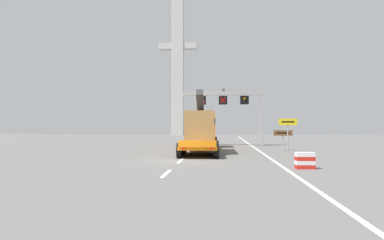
{
  "coord_description": "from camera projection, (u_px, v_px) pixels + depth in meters",
  "views": [
    {
      "loc": [
        2.68,
        -21.69,
        2.42
      ],
      "look_at": [
        -0.2,
        10.3,
        2.89
      ],
      "focal_mm": 30.04,
      "sensor_mm": 36.0,
      "label": 1
    }
  ],
  "objects": [
    {
      "name": "ground",
      "position": [
        181.0,
        160.0,
        21.8
      ],
      "size": [
        112.0,
        112.0,
        0.0
      ],
      "primitive_type": "plane",
      "color": "slate"
    },
    {
      "name": "lane_markings",
      "position": [
        203.0,
        141.0,
        48.78
      ],
      "size": [
        0.2,
        68.77,
        0.01
      ],
      "color": "silver",
      "rests_on": "ground"
    },
    {
      "name": "edge_line_right",
      "position": [
        255.0,
        148.0,
        33.2
      ],
      "size": [
        0.2,
        63.0,
        0.01
      ],
      "primitive_type": "cube",
      "color": "silver",
      "rests_on": "ground"
    },
    {
      "name": "overhead_lane_gantry",
      "position": [
        235.0,
        102.0,
        37.14
      ],
      "size": [
        9.55,
        0.9,
        6.61
      ],
      "color": "#9EA0A5",
      "rests_on": "ground"
    },
    {
      "name": "heavy_haul_truck_orange",
      "position": [
        202.0,
        129.0,
        30.42
      ],
      "size": [
        3.25,
        14.11,
        5.3
      ],
      "color": "orange",
      "rests_on": "ground"
    },
    {
      "name": "exit_sign_yellow",
      "position": [
        288.0,
        127.0,
        27.28
      ],
      "size": [
        1.52,
        0.15,
        2.94
      ],
      "color": "#9EA0A5",
      "rests_on": "ground"
    },
    {
      "name": "tourist_info_sign_brown",
      "position": [
        283.0,
        135.0,
        30.03
      ],
      "size": [
        1.73,
        0.15,
        1.9
      ],
      "color": "#9EA0A5",
      "rests_on": "ground"
    },
    {
      "name": "crash_barrier_striped",
      "position": [
        305.0,
        161.0,
        17.6
      ],
      "size": [
        1.03,
        0.57,
        0.9
      ],
      "color": "red",
      "rests_on": "ground"
    },
    {
      "name": "bridge_pylon_distant",
      "position": [
        178.0,
        62.0,
        76.03
      ],
      "size": [
        9.0,
        2.0,
        33.86
      ],
      "color": "#B7B7B2",
      "rests_on": "ground"
    }
  ]
}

